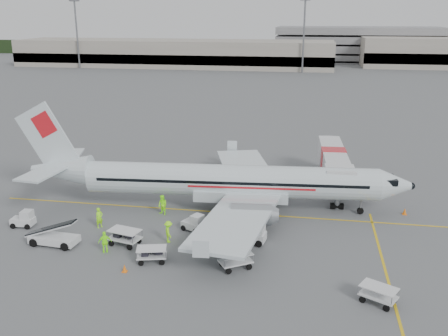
{
  "coord_description": "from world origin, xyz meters",
  "views": [
    {
      "loc": [
        7.86,
        -43.39,
        18.2
      ],
      "look_at": [
        0.0,
        2.0,
        3.8
      ],
      "focal_mm": 40.0,
      "sensor_mm": 36.0,
      "label": 1
    }
  ],
  "objects_px": {
    "tug_fore": "(252,233)",
    "jet_bridge": "(333,169)",
    "belt_loader": "(53,229)",
    "aircraft": "(231,160)",
    "tug_aft": "(23,219)",
    "tug_mid": "(193,222)"
  },
  "relations": [
    {
      "from": "aircraft",
      "to": "jet_bridge",
      "type": "distance_m",
      "value": 12.85
    },
    {
      "from": "jet_bridge",
      "to": "tug_aft",
      "type": "relative_size",
      "value": 8.48
    },
    {
      "from": "belt_loader",
      "to": "tug_mid",
      "type": "distance_m",
      "value": 11.58
    },
    {
      "from": "belt_loader",
      "to": "tug_mid",
      "type": "xyz_separation_m",
      "value": [
        10.58,
        4.67,
        -0.66
      ]
    },
    {
      "from": "aircraft",
      "to": "tug_mid",
      "type": "xyz_separation_m",
      "value": [
        -2.47,
        -5.35,
        -4.24
      ]
    },
    {
      "from": "belt_loader",
      "to": "tug_aft",
      "type": "height_order",
      "value": "belt_loader"
    },
    {
      "from": "tug_fore",
      "to": "tug_aft",
      "type": "xyz_separation_m",
      "value": [
        -20.38,
        -0.26,
        -0.13
      ]
    },
    {
      "from": "jet_bridge",
      "to": "tug_mid",
      "type": "bearing_deg",
      "value": -135.86
    },
    {
      "from": "belt_loader",
      "to": "tug_fore",
      "type": "height_order",
      "value": "belt_loader"
    },
    {
      "from": "tug_aft",
      "to": "belt_loader",
      "type": "bearing_deg",
      "value": -35.74
    },
    {
      "from": "belt_loader",
      "to": "aircraft",
      "type": "bearing_deg",
      "value": 42.29
    },
    {
      "from": "aircraft",
      "to": "belt_loader",
      "type": "relative_size",
      "value": 6.9
    },
    {
      "from": "jet_bridge",
      "to": "tug_aft",
      "type": "bearing_deg",
      "value": -154.33
    },
    {
      "from": "jet_bridge",
      "to": "tug_fore",
      "type": "xyz_separation_m",
      "value": [
        -6.95,
        -14.75,
        -1.3
      ]
    },
    {
      "from": "tug_fore",
      "to": "jet_bridge",
      "type": "bearing_deg",
      "value": 73.54
    },
    {
      "from": "jet_bridge",
      "to": "tug_aft",
      "type": "distance_m",
      "value": 31.21
    },
    {
      "from": "jet_bridge",
      "to": "belt_loader",
      "type": "distance_m",
      "value": 29.0
    },
    {
      "from": "belt_loader",
      "to": "tug_aft",
      "type": "xyz_separation_m",
      "value": [
        -4.53,
        2.89,
        -0.66
      ]
    },
    {
      "from": "aircraft",
      "to": "tug_aft",
      "type": "distance_m",
      "value": 19.43
    },
    {
      "from": "aircraft",
      "to": "jet_bridge",
      "type": "xyz_separation_m",
      "value": [
        9.76,
        7.87,
        -2.81
      ]
    },
    {
      "from": "tug_mid",
      "to": "tug_aft",
      "type": "relative_size",
      "value": 1.0
    },
    {
      "from": "belt_loader",
      "to": "tug_aft",
      "type": "distance_m",
      "value": 5.41
    }
  ]
}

